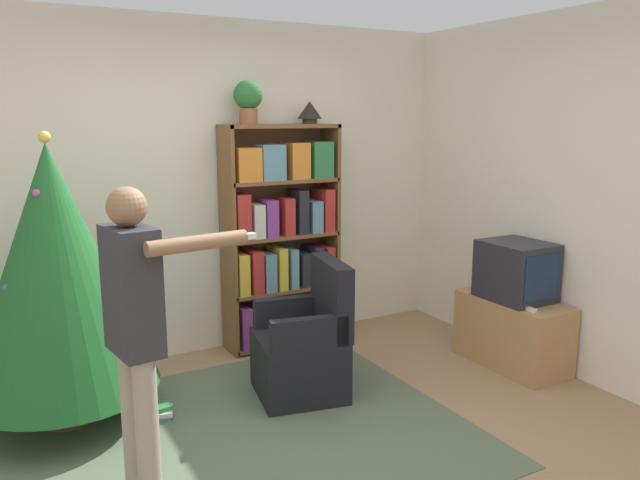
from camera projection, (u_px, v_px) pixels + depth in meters
ground_plane at (313, 468)px, 3.36m from camera, size 14.00×14.00×0.00m
wall_back at (189, 190)px, 4.84m from camera, size 8.00×0.10×2.60m
wall_right at (610, 201)px, 4.20m from camera, size 0.10×8.00×2.60m
area_rug at (235, 439)px, 3.65m from camera, size 2.71×2.20×0.01m
bookshelf at (281, 240)px, 5.05m from camera, size 0.94×0.30×1.80m
tv_stand at (512, 332)px, 4.71m from camera, size 0.42×0.85×0.52m
television at (516, 271)px, 4.62m from camera, size 0.42×0.49×0.43m
game_remote at (529, 309)px, 4.38m from camera, size 0.04×0.12×0.02m
christmas_tree at (56, 270)px, 3.72m from camera, size 1.15×1.15×1.78m
armchair at (305, 349)px, 4.21m from camera, size 0.67×0.66×0.92m
standing_person at (136, 324)px, 2.87m from camera, size 0.67×0.47×1.56m
potted_plant at (248, 99)px, 4.71m from camera, size 0.22×0.22×0.33m
table_lamp at (310, 111)px, 4.98m from camera, size 0.20×0.20×0.18m
book_pile_near_tree at (158, 412)px, 3.91m from camera, size 0.22×0.19×0.08m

